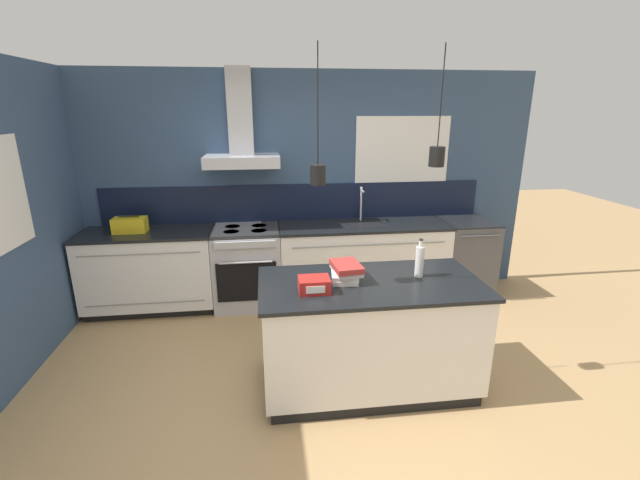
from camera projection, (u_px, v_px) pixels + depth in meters
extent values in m
plane|color=tan|center=(318.00, 389.00, 3.48)|extent=(16.00, 16.00, 0.00)
cube|color=#354C6B|center=(297.00, 187.00, 5.02)|extent=(5.60, 0.06, 2.60)
cube|color=black|center=(297.00, 202.00, 5.03)|extent=(4.42, 0.02, 0.43)
cube|color=white|center=(402.00, 158.00, 5.04)|extent=(1.12, 0.01, 0.96)
cube|color=black|center=(402.00, 158.00, 5.04)|extent=(1.04, 0.01, 0.88)
cube|color=#B5B5BA|center=(242.00, 161.00, 4.60)|extent=(0.80, 0.46, 0.12)
cube|color=#B5B5BA|center=(240.00, 112.00, 4.53)|extent=(0.26, 0.20, 0.90)
cylinder|color=black|center=(318.00, 105.00, 2.84)|extent=(0.01, 0.01, 0.79)
cylinder|color=black|center=(318.00, 175.00, 2.98)|extent=(0.11, 0.11, 0.14)
sphere|color=#F9D18C|center=(318.00, 175.00, 2.98)|extent=(0.06, 0.06, 0.06)
cylinder|color=black|center=(442.00, 96.00, 2.90)|extent=(0.01, 0.01, 0.67)
cylinder|color=black|center=(437.00, 157.00, 3.02)|extent=(0.11, 0.11, 0.14)
sphere|color=#F9D18C|center=(437.00, 157.00, 3.02)|extent=(0.06, 0.06, 0.06)
cube|color=#354C6B|center=(10.00, 222.00, 3.46)|extent=(0.06, 3.80, 2.60)
cube|color=black|center=(155.00, 304.00, 4.89)|extent=(1.34, 0.56, 0.09)
cube|color=white|center=(150.00, 269.00, 4.73)|extent=(1.38, 0.62, 0.79)
cube|color=gray|center=(139.00, 254.00, 4.36)|extent=(1.22, 0.01, 0.01)
cube|color=gray|center=(146.00, 303.00, 4.52)|extent=(1.22, 0.01, 0.01)
cube|color=black|center=(146.00, 233.00, 4.61)|extent=(1.41, 0.64, 0.03)
cube|color=black|center=(361.00, 292.00, 5.19)|extent=(1.88, 0.56, 0.09)
cube|color=white|center=(363.00, 259.00, 5.03)|extent=(1.94, 0.62, 0.79)
cube|color=gray|center=(370.00, 245.00, 4.65)|extent=(1.70, 0.01, 0.01)
cube|color=gray|center=(368.00, 291.00, 4.81)|extent=(1.70, 0.01, 0.01)
cube|color=black|center=(364.00, 226.00, 4.91)|extent=(1.96, 0.64, 0.03)
cube|color=#262628|center=(363.00, 224.00, 4.95)|extent=(0.48, 0.34, 0.01)
cylinder|color=#B5B5BA|center=(361.00, 205.00, 5.02)|extent=(0.02, 0.02, 0.39)
sphere|color=#B5B5BA|center=(361.00, 188.00, 4.96)|extent=(0.03, 0.03, 0.03)
cylinder|color=#B5B5BA|center=(363.00, 191.00, 4.91)|extent=(0.02, 0.12, 0.02)
cube|color=#B5B5BA|center=(248.00, 268.00, 4.88)|extent=(0.74, 0.62, 0.87)
cube|color=black|center=(247.00, 282.00, 4.59)|extent=(0.64, 0.02, 0.44)
cylinder|color=#B5B5BA|center=(246.00, 263.00, 4.50)|extent=(0.56, 0.02, 0.02)
cube|color=#B5B5BA|center=(245.00, 245.00, 4.46)|extent=(0.64, 0.02, 0.07)
cube|color=#2D2D30|center=(246.00, 230.00, 4.74)|extent=(0.74, 0.60, 0.04)
cylinder|color=black|center=(233.00, 226.00, 4.82)|extent=(0.17, 0.17, 0.00)
cylinder|color=black|center=(259.00, 226.00, 4.86)|extent=(0.17, 0.17, 0.00)
cylinder|color=black|center=(231.00, 232.00, 4.62)|extent=(0.17, 0.17, 0.00)
cylinder|color=black|center=(259.00, 231.00, 4.65)|extent=(0.17, 0.17, 0.00)
cube|color=#4C4C51|center=(465.00, 258.00, 5.20)|extent=(0.59, 0.62, 0.89)
cube|color=black|center=(468.00, 222.00, 5.06)|extent=(0.59, 0.62, 0.02)
cylinder|color=#4C4C51|center=(481.00, 236.00, 4.77)|extent=(0.44, 0.02, 0.02)
cube|color=black|center=(367.00, 378.00, 3.54)|extent=(1.60, 0.79, 0.09)
cube|color=white|center=(369.00, 331.00, 3.41)|extent=(1.67, 0.82, 0.79)
cube|color=black|center=(371.00, 284.00, 3.29)|extent=(1.72, 0.87, 0.03)
cylinder|color=silver|center=(419.00, 262.00, 3.36)|extent=(0.07, 0.07, 0.25)
cylinder|color=silver|center=(421.00, 243.00, 3.31)|extent=(0.03, 0.03, 0.06)
cylinder|color=#262628|center=(421.00, 240.00, 3.30)|extent=(0.03, 0.03, 0.01)
cube|color=silver|center=(345.00, 278.00, 3.32)|extent=(0.23, 0.29, 0.03)
cube|color=silver|center=(345.00, 274.00, 3.30)|extent=(0.23, 0.27, 0.03)
cube|color=silver|center=(346.00, 270.00, 3.30)|extent=(0.22, 0.31, 0.03)
cube|color=#B2332D|center=(346.00, 266.00, 3.28)|extent=(0.23, 0.31, 0.04)
cube|color=red|center=(314.00, 285.00, 3.10)|extent=(0.23, 0.18, 0.10)
cube|color=white|center=(316.00, 290.00, 3.01)|extent=(0.14, 0.01, 0.05)
cube|color=gold|center=(130.00, 225.00, 4.57)|extent=(0.34, 0.18, 0.16)
cylinder|color=black|center=(129.00, 216.00, 4.54)|extent=(0.20, 0.02, 0.02)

